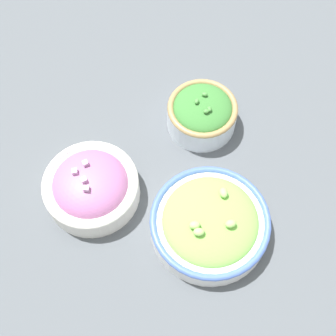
{
  "coord_description": "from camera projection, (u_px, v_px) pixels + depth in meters",
  "views": [
    {
      "loc": [
        0.39,
        0.06,
        0.8
      ],
      "look_at": [
        0.0,
        0.0,
        0.03
      ],
      "focal_mm": 50.0,
      "sensor_mm": 36.0,
      "label": 1
    }
  ],
  "objects": [
    {
      "name": "bowl_lettuce",
      "position": [
        210.0,
        223.0,
        0.81
      ],
      "size": [
        0.21,
        0.21,
        0.07
      ],
      "color": "white",
      "rests_on": "ground_plane"
    },
    {
      "name": "bowl_broccoli",
      "position": [
        202.0,
        113.0,
        0.91
      ],
      "size": [
        0.14,
        0.14,
        0.08
      ],
      "color": "silver",
      "rests_on": "ground_plane"
    },
    {
      "name": "ground_plane",
      "position": [
        168.0,
        175.0,
        0.89
      ],
      "size": [
        3.0,
        3.0,
        0.0
      ],
      "primitive_type": "plane",
      "color": "#4C5156"
    },
    {
      "name": "bowl_red_onion",
      "position": [
        91.0,
        186.0,
        0.84
      ],
      "size": [
        0.17,
        0.17,
        0.08
      ],
      "color": "silver",
      "rests_on": "ground_plane"
    }
  ]
}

